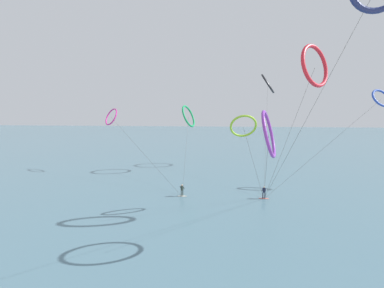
% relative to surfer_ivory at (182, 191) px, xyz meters
% --- Properties ---
extents(sea_water, '(400.00, 200.00, 0.08)m').
position_rel_surfer_ivory_xyz_m(sea_water, '(2.55, 74.83, -0.78)').
color(sea_water, slate).
rests_on(sea_water, ground).
extents(surfer_ivory, '(1.40, 0.73, 1.70)m').
position_rel_surfer_ivory_xyz_m(surfer_ivory, '(0.00, 0.00, 0.00)').
color(surfer_ivory, silver).
rests_on(surfer_ivory, ground).
extents(surfer_coral, '(1.40, 0.62, 1.70)m').
position_rel_surfer_ivory_xyz_m(surfer_coral, '(11.17, 0.26, 0.00)').
color(surfer_coral, '#EA7260').
rests_on(surfer_coral, ground).
extents(kite_crimson, '(6.39, 7.28, 19.12)m').
position_rel_surfer_ivory_xyz_m(kite_crimson, '(15.28, -4.86, 15.89)').
color(kite_crimson, red).
rests_on(kite_crimson, ground).
extents(kite_emerald, '(3.19, 19.29, 13.10)m').
position_rel_surfer_ivory_xyz_m(kite_emerald, '(-1.21, 16.76, 10.06)').
color(kite_emerald, '#199351').
rests_on(kite_emerald, ground).
extents(kite_violet, '(3.00, 15.34, 11.99)m').
position_rel_surfer_ivory_xyz_m(kite_violet, '(9.34, -12.92, 9.13)').
color(kite_violet, purple).
rests_on(kite_violet, ground).
extents(kite_lime, '(4.99, 5.15, 11.50)m').
position_rel_surfer_ivory_xyz_m(kite_lime, '(7.92, -3.68, 9.27)').
color(kite_lime, '#8CC62D').
rests_on(kite_lime, ground).
extents(kite_charcoal, '(6.12, 28.28, 20.07)m').
position_rel_surfer_ivory_xyz_m(kite_charcoal, '(15.21, 25.73, 17.04)').
color(kite_charcoal, black).
rests_on(kite_charcoal, ground).
extents(kite_magenta, '(18.70, 17.79, 12.48)m').
position_rel_surfer_ivory_xyz_m(kite_magenta, '(-16.64, 15.84, 9.92)').
color(kite_magenta, '#CC288E').
rests_on(kite_magenta, ground).
extents(kite_cobalt, '(20.25, 9.95, 15.31)m').
position_rel_surfer_ivory_xyz_m(kite_cobalt, '(29.49, 8.64, 13.00)').
color(kite_cobalt, '#2647B7').
rests_on(kite_cobalt, ground).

